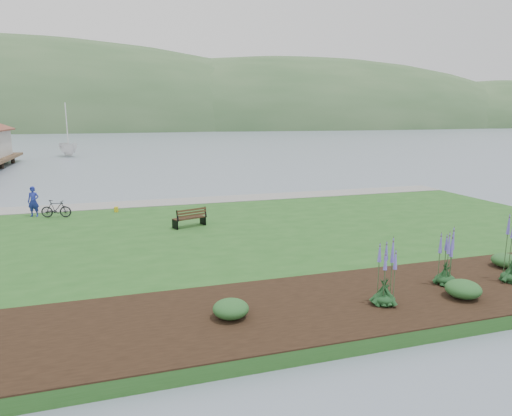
# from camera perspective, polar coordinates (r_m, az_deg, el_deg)

# --- Properties ---
(ground) EXTENTS (600.00, 600.00, 0.00)m
(ground) POSITION_cam_1_polar(r_m,az_deg,el_deg) (21.98, -3.63, -3.23)
(ground) COLOR slate
(ground) RESTS_ON ground
(lawn) EXTENTS (34.00, 20.00, 0.40)m
(lawn) POSITION_cam_1_polar(r_m,az_deg,el_deg) (20.06, -2.27, -4.07)
(lawn) COLOR #20511C
(lawn) RESTS_ON ground
(shoreline_path) EXTENTS (34.00, 2.20, 0.03)m
(shoreline_path) POSITION_cam_1_polar(r_m,az_deg,el_deg) (28.49, -6.95, 0.96)
(shoreline_path) COLOR gray
(shoreline_path) RESTS_ON lawn
(garden_bed) EXTENTS (24.00, 4.40, 0.04)m
(garden_bed) POSITION_cam_1_polar(r_m,az_deg,el_deg) (14.44, 18.01, -10.00)
(garden_bed) COLOR black
(garden_bed) RESTS_ON lawn
(far_hillside) EXTENTS (580.00, 80.00, 38.00)m
(far_hillside) POSITION_cam_1_polar(r_m,az_deg,el_deg) (192.38, -10.03, 9.63)
(far_hillside) COLOR #365932
(far_hillside) RESTS_ON ground
(park_bench) EXTENTS (1.64, 1.08, 0.95)m
(park_bench) POSITION_cam_1_polar(r_m,az_deg,el_deg) (21.70, -8.24, -1.16)
(park_bench) COLOR #322013
(park_bench) RESTS_ON lawn
(person) EXTENTS (0.77, 0.62, 1.86)m
(person) POSITION_cam_1_polar(r_m,az_deg,el_deg) (26.35, -26.09, 1.03)
(person) COLOR navy
(person) RESTS_ON lawn
(bicycle_b) EXTENTS (0.78, 1.57, 0.91)m
(bicycle_b) POSITION_cam_1_polar(r_m,az_deg,el_deg) (25.68, -23.72, -0.09)
(bicycle_b) COLOR black
(bicycle_b) RESTS_ON lawn
(sailboat) EXTENTS (11.32, 11.42, 23.36)m
(sailboat) POSITION_cam_1_polar(r_m,az_deg,el_deg) (68.96, -22.31, 5.98)
(sailboat) COLOR silver
(sailboat) RESTS_ON ground
(pannier) EXTENTS (0.22, 0.29, 0.28)m
(pannier) POSITION_cam_1_polar(r_m,az_deg,el_deg) (26.07, -17.07, -0.17)
(pannier) COLOR gold
(pannier) RESTS_ON lawn
(echium_0) EXTENTS (0.62, 0.62, 2.02)m
(echium_0) POSITION_cam_1_polar(r_m,az_deg,el_deg) (13.11, 15.87, -7.99)
(echium_0) COLOR #123318
(echium_0) RESTS_ON garden_bed
(echium_1) EXTENTS (0.62, 0.62, 1.92)m
(echium_1) POSITION_cam_1_polar(r_m,az_deg,el_deg) (15.26, 22.73, -5.88)
(echium_1) COLOR #123318
(echium_1) RESTS_ON garden_bed
(shrub_0) EXTENTS (0.94, 0.94, 0.47)m
(shrub_0) POSITION_cam_1_polar(r_m,az_deg,el_deg) (12.07, -3.17, -12.47)
(shrub_0) COLOR #1E4C21
(shrub_0) RESTS_ON garden_bed
(shrub_1) EXTENTS (1.00, 1.00, 0.50)m
(shrub_1) POSITION_cam_1_polar(r_m,az_deg,el_deg) (14.54, 24.48, -9.20)
(shrub_1) COLOR #1E4C21
(shrub_1) RESTS_ON garden_bed
(shrub_2) EXTENTS (0.92, 0.92, 0.46)m
(shrub_2) POSITION_cam_1_polar(r_m,az_deg,el_deg) (18.02, 28.73, -5.76)
(shrub_2) COLOR #1E4C21
(shrub_2) RESTS_ON garden_bed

